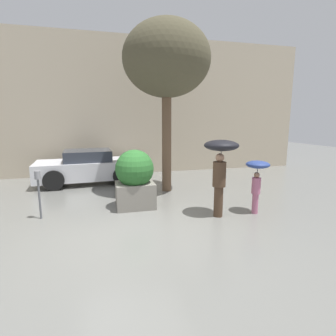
{
  "coord_description": "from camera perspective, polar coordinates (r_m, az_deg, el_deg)",
  "views": [
    {
      "loc": [
        -0.58,
        -5.55,
        2.39
      ],
      "look_at": [
        1.23,
        1.6,
        1.05
      ],
      "focal_mm": 28.0,
      "sensor_mm": 36.0,
      "label": 1
    }
  ],
  "objects": [
    {
      "name": "parked_car_near",
      "position": [
        10.61,
        -16.94,
        0.2
      ],
      "size": [
        3.93,
        2.15,
        1.27
      ],
      "rotation": [
        0.0,
        0.0,
        1.64
      ],
      "color": "silver",
      "rests_on": "ground"
    },
    {
      "name": "street_tree",
      "position": [
        9.01,
        -0.31,
        22.34
      ],
      "size": [
        2.81,
        2.81,
        5.51
      ],
      "color": "brown",
      "rests_on": "ground"
    },
    {
      "name": "parking_meter",
      "position": [
        7.08,
        -26.41,
        -3.23
      ],
      "size": [
        0.14,
        0.14,
        1.2
      ],
      "color": "#595B60",
      "rests_on": "ground"
    },
    {
      "name": "building_facade",
      "position": [
        12.08,
        -11.73,
        12.99
      ],
      "size": [
        18.0,
        0.3,
        6.0
      ],
      "color": "#B7A88E",
      "rests_on": "ground"
    },
    {
      "name": "person_child",
      "position": [
        7.11,
        18.83,
        -1.17
      ],
      "size": [
        0.6,
        0.6,
        1.37
      ],
      "rotation": [
        0.0,
        0.0,
        0.91
      ],
      "color": "#B76684",
      "rests_on": "ground"
    },
    {
      "name": "ground_plane",
      "position": [
        6.07,
        -7.77,
        -12.98
      ],
      "size": [
        40.0,
        40.0,
        0.0
      ],
      "primitive_type": "plane",
      "color": "slate"
    },
    {
      "name": "person_adult",
      "position": [
        6.6,
        11.37,
        1.97
      ],
      "size": [
        0.86,
        0.86,
        1.92
      ],
      "rotation": [
        0.0,
        0.0,
        0.95
      ],
      "color": "#473323",
      "rests_on": "ground"
    },
    {
      "name": "planter_box",
      "position": [
        7.28,
        -7.23,
        -2.17
      ],
      "size": [
        1.05,
        1.05,
        1.62
      ],
      "color": "gray",
      "rests_on": "ground"
    }
  ]
}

